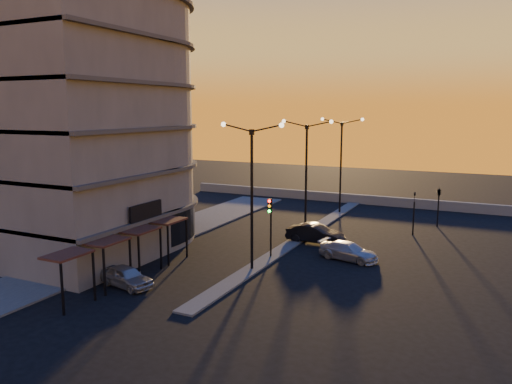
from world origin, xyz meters
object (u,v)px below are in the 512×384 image
at_px(streetlamp_mid, 306,168).
at_px(car_sedan, 315,234).
at_px(traffic_light_main, 270,218).
at_px(car_hatchback, 126,276).
at_px(car_wagon, 349,251).

distance_m(streetlamp_mid, car_sedan, 5.42).
height_order(streetlamp_mid, traffic_light_main, streetlamp_mid).
bearing_deg(traffic_light_main, streetlamp_mid, 90.00).
xyz_separation_m(car_hatchback, car_wagon, (10.33, 10.87, -0.01)).
bearing_deg(car_hatchback, car_sedan, -14.46).
bearing_deg(car_hatchback, traffic_light_main, -19.66).
distance_m(car_hatchback, car_sedan, 15.63).
distance_m(car_hatchback, car_wagon, 14.99).
relative_size(streetlamp_mid, car_wagon, 2.27).
height_order(streetlamp_mid, car_sedan, streetlamp_mid).
xyz_separation_m(streetlamp_mid, car_wagon, (5.05, -5.07, -4.98)).
distance_m(traffic_light_main, car_sedan, 5.88).
bearing_deg(car_wagon, car_hatchback, 148.56).
bearing_deg(car_hatchback, streetlamp_mid, -7.07).
bearing_deg(streetlamp_mid, car_hatchback, -108.32).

